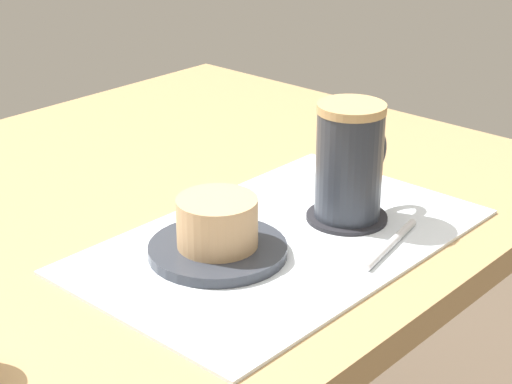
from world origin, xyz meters
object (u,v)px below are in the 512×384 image
(pastry, at_px, (217,222))
(coffee_mug, at_px, (350,160))
(pastry_plate, at_px, (218,250))
(dining_table, at_px, (120,269))

(pastry, height_order, coffee_mug, coffee_mug)
(pastry_plate, xyz_separation_m, pastry, (0.00, 0.00, 0.03))
(dining_table, relative_size, pastry_plate, 7.39)
(pastry, relative_size, coffee_mug, 0.64)
(coffee_mug, bearing_deg, pastry_plate, 163.80)
(pastry_plate, relative_size, coffee_mug, 1.10)
(dining_table, distance_m, pastry_plate, 0.20)
(pastry_plate, height_order, pastry, pastry)
(dining_table, bearing_deg, pastry, -91.82)
(dining_table, xyz_separation_m, pastry_plate, (-0.01, -0.18, 0.09))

